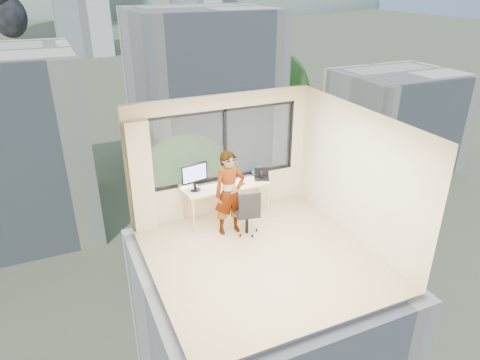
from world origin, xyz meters
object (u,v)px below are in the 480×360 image
laptop (262,175)px  handbag (258,171)px  monitor (194,177)px  chair (247,211)px  game_console (188,187)px  person (230,193)px  desk (227,201)px

laptop → handbag: handbag is taller
laptop → monitor: bearing=-161.9°
chair → game_console: chair is taller
chair → handbag: bearing=64.6°
handbag → monitor: bearing=172.6°
monitor → game_console: monitor is taller
game_console → person: bearing=-57.9°
monitor → handbag: bearing=-6.3°
laptop → chair: bearing=-111.4°
game_console → handbag: (1.60, 0.01, 0.07)m
chair → handbag: size_ratio=3.53×
chair → person: bearing=155.2°
desk → chair: chair is taller
desk → handbag: 0.95m
chair → monitor: size_ratio=1.71×
desk → handbag: bearing=13.2°
monitor → desk: bearing=-16.4°
person → game_console: (-0.61, 0.75, -0.08)m
person → monitor: bearing=129.8°
handbag → desk: bearing=-178.9°
monitor → handbag: size_ratio=2.06×
desk → monitor: bearing=174.6°
desk → game_console: size_ratio=5.47×
desk → game_console: 0.92m
chair → monitor: bearing=143.8°
game_console → laptop: size_ratio=0.99×
desk → laptop: bearing=-1.7°
desk → laptop: 0.93m
game_console → handbag: handbag is taller
desk → laptop: size_ratio=5.41×
person → handbag: 1.25m
person → game_console: bearing=130.7°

